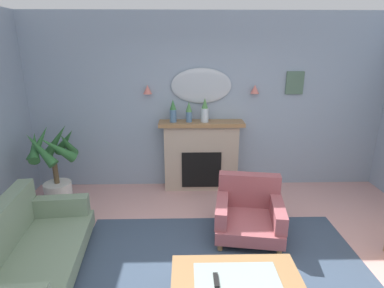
{
  "coord_description": "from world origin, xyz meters",
  "views": [
    {
      "loc": [
        -0.37,
        -2.38,
        2.29
      ],
      "look_at": [
        -0.29,
        1.38,
        1.11
      ],
      "focal_mm": 28.76,
      "sensor_mm": 36.0,
      "label": 1
    }
  ],
  "objects_px": {
    "fireplace": "(201,156)",
    "potted_plant_corner_palm": "(54,164)",
    "mantel_vase_left": "(189,112)",
    "wall_sconce_left": "(148,89)",
    "coffee_table": "(236,283)",
    "floral_couch": "(24,251)",
    "armchair_in_corner": "(249,211)",
    "wall_sconce_right": "(255,89)",
    "mantel_vase_right": "(173,111)",
    "mantel_vase_centre": "(205,111)",
    "framed_picture": "(295,83)",
    "tv_remote": "(216,280)",
    "wall_mirror": "(201,86)"
  },
  "relations": [
    {
      "from": "armchair_in_corner",
      "to": "potted_plant_corner_palm",
      "type": "height_order",
      "value": "potted_plant_corner_palm"
    },
    {
      "from": "coffee_table",
      "to": "floral_couch",
      "type": "bearing_deg",
      "value": 164.98
    },
    {
      "from": "wall_sconce_right",
      "to": "framed_picture",
      "type": "relative_size",
      "value": 0.39
    },
    {
      "from": "framed_picture",
      "to": "tv_remote",
      "type": "height_order",
      "value": "framed_picture"
    },
    {
      "from": "mantel_vase_left",
      "to": "framed_picture",
      "type": "xyz_separation_m",
      "value": [
        1.7,
        0.18,
        0.42
      ]
    },
    {
      "from": "fireplace",
      "to": "wall_sconce_left",
      "type": "relative_size",
      "value": 9.71
    },
    {
      "from": "mantel_vase_centre",
      "to": "framed_picture",
      "type": "relative_size",
      "value": 1.06
    },
    {
      "from": "mantel_vase_centre",
      "to": "wall_sconce_right",
      "type": "height_order",
      "value": "wall_sconce_right"
    },
    {
      "from": "mantel_vase_centre",
      "to": "wall_sconce_right",
      "type": "distance_m",
      "value": 0.87
    },
    {
      "from": "framed_picture",
      "to": "floral_couch",
      "type": "distance_m",
      "value": 4.33
    },
    {
      "from": "fireplace",
      "to": "potted_plant_corner_palm",
      "type": "relative_size",
      "value": 1.11
    },
    {
      "from": "mantel_vase_centre",
      "to": "coffee_table",
      "type": "relative_size",
      "value": 0.35
    },
    {
      "from": "wall_mirror",
      "to": "wall_sconce_left",
      "type": "xyz_separation_m",
      "value": [
        -0.85,
        -0.05,
        -0.05
      ]
    },
    {
      "from": "tv_remote",
      "to": "floral_couch",
      "type": "relative_size",
      "value": 0.09
    },
    {
      "from": "wall_sconce_left",
      "to": "floral_couch",
      "type": "xyz_separation_m",
      "value": [
        -1.05,
        -2.21,
        -1.34
      ]
    },
    {
      "from": "mantel_vase_right",
      "to": "framed_picture",
      "type": "relative_size",
      "value": 1.0
    },
    {
      "from": "fireplace",
      "to": "wall_mirror",
      "type": "height_order",
      "value": "wall_mirror"
    },
    {
      "from": "wall_sconce_right",
      "to": "mantel_vase_right",
      "type": "bearing_deg",
      "value": -174.73
    },
    {
      "from": "framed_picture",
      "to": "potted_plant_corner_palm",
      "type": "height_order",
      "value": "framed_picture"
    },
    {
      "from": "framed_picture",
      "to": "coffee_table",
      "type": "xyz_separation_m",
      "value": [
        -1.34,
        -2.82,
        -1.37
      ]
    },
    {
      "from": "wall_sconce_left",
      "to": "coffee_table",
      "type": "bearing_deg",
      "value": -69.84
    },
    {
      "from": "floral_couch",
      "to": "armchair_in_corner",
      "type": "relative_size",
      "value": 1.91
    },
    {
      "from": "fireplace",
      "to": "mantel_vase_left",
      "type": "distance_m",
      "value": 0.78
    },
    {
      "from": "mantel_vase_right",
      "to": "mantel_vase_left",
      "type": "relative_size",
      "value": 1.11
    },
    {
      "from": "potted_plant_corner_palm",
      "to": "mantel_vase_centre",
      "type": "bearing_deg",
      "value": 12.52
    },
    {
      "from": "coffee_table",
      "to": "armchair_in_corner",
      "type": "height_order",
      "value": "armchair_in_corner"
    },
    {
      "from": "armchair_in_corner",
      "to": "mantel_vase_left",
      "type": "bearing_deg",
      "value": 119.59
    },
    {
      "from": "armchair_in_corner",
      "to": "coffee_table",
      "type": "bearing_deg",
      "value": -105.9
    },
    {
      "from": "coffee_table",
      "to": "tv_remote",
      "type": "height_order",
      "value": "tv_remote"
    },
    {
      "from": "mantel_vase_centre",
      "to": "tv_remote",
      "type": "xyz_separation_m",
      "value": [
        -0.06,
        -2.69,
        -0.88
      ]
    },
    {
      "from": "fireplace",
      "to": "potted_plant_corner_palm",
      "type": "distance_m",
      "value": 2.25
    },
    {
      "from": "wall_sconce_left",
      "to": "potted_plant_corner_palm",
      "type": "distance_m",
      "value": 1.79
    },
    {
      "from": "framed_picture",
      "to": "armchair_in_corner",
      "type": "relative_size",
      "value": 0.38
    },
    {
      "from": "fireplace",
      "to": "wall_sconce_right",
      "type": "relative_size",
      "value": 9.71
    },
    {
      "from": "mantel_vase_right",
      "to": "wall_sconce_right",
      "type": "xyz_separation_m",
      "value": [
        1.3,
        0.12,
        0.32
      ]
    },
    {
      "from": "mantel_vase_left",
      "to": "wall_sconce_left",
      "type": "height_order",
      "value": "wall_sconce_left"
    },
    {
      "from": "fireplace",
      "to": "coffee_table",
      "type": "height_order",
      "value": "fireplace"
    },
    {
      "from": "fireplace",
      "to": "mantel_vase_left",
      "type": "bearing_deg",
      "value": -171.94
    },
    {
      "from": "mantel_vase_centre",
      "to": "floral_couch",
      "type": "relative_size",
      "value": 0.21
    },
    {
      "from": "wall_sconce_left",
      "to": "floral_couch",
      "type": "height_order",
      "value": "wall_sconce_left"
    },
    {
      "from": "mantel_vase_right",
      "to": "mantel_vase_centre",
      "type": "xyz_separation_m",
      "value": [
        0.5,
        -0.0,
        -0.0
      ]
    },
    {
      "from": "wall_sconce_right",
      "to": "coffee_table",
      "type": "xyz_separation_m",
      "value": [
        -0.69,
        -2.76,
        -1.28
      ]
    },
    {
      "from": "wall_sconce_left",
      "to": "coffee_table",
      "type": "xyz_separation_m",
      "value": [
        1.01,
        -2.76,
        -1.28
      ]
    },
    {
      "from": "floral_couch",
      "to": "potted_plant_corner_palm",
      "type": "relative_size",
      "value": 1.46
    },
    {
      "from": "mantel_vase_centre",
      "to": "wall_sconce_left",
      "type": "height_order",
      "value": "wall_sconce_left"
    },
    {
      "from": "wall_sconce_right",
      "to": "floral_couch",
      "type": "relative_size",
      "value": 0.08
    },
    {
      "from": "armchair_in_corner",
      "to": "wall_sconce_right",
      "type": "bearing_deg",
      "value": 77.92
    },
    {
      "from": "fireplace",
      "to": "tv_remote",
      "type": "height_order",
      "value": "fireplace"
    },
    {
      "from": "tv_remote",
      "to": "potted_plant_corner_palm",
      "type": "distance_m",
      "value": 3.09
    },
    {
      "from": "floral_couch",
      "to": "potted_plant_corner_palm",
      "type": "height_order",
      "value": "potted_plant_corner_palm"
    }
  ]
}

